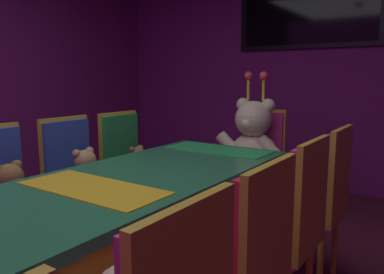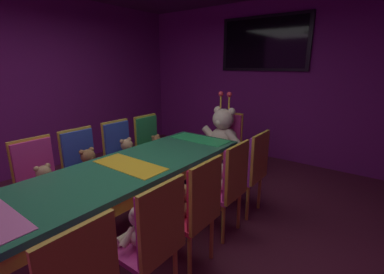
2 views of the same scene
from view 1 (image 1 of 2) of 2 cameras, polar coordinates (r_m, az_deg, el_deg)
wall_back at (r=4.62m, az=16.96°, el=10.18°), size 5.20×0.12×2.80m
banquet_table at (r=1.94m, az=-14.55°, el=-9.85°), size 0.90×2.80×0.75m
teddy_left_2 at (r=2.49m, az=-25.45°, el=-7.66°), size 0.27×0.35×0.33m
chair_left_3 at (r=2.91m, az=-17.41°, el=-4.86°), size 0.42×0.41×0.98m
teddy_left_3 at (r=2.80m, az=-15.54°, el=-5.36°), size 0.26×0.34×0.32m
chair_left_4 at (r=3.22m, az=-9.91°, el=-3.26°), size 0.42×0.41×0.98m
teddy_left_4 at (r=3.13m, az=-8.02°, el=-4.04°), size 0.22×0.28×0.26m
chair_right_2 at (r=1.48m, az=8.35°, el=-18.29°), size 0.42×0.41×0.98m
teddy_right_2 at (r=1.55m, az=3.33°, el=-17.66°), size 0.23×0.30×0.28m
chair_right_3 at (r=1.97m, az=15.13°, el=-11.46°), size 0.42×0.41×0.98m
teddy_right_3 at (r=2.02m, az=11.21°, el=-11.39°), size 0.22×0.29×0.27m
chair_right_4 at (r=2.44m, az=19.33°, el=-7.63°), size 0.42×0.41×0.98m
teddy_right_4 at (r=2.48m, az=16.06°, el=-7.44°), size 0.24×0.32×0.30m
throne_chair at (r=3.50m, az=10.13°, el=-2.28°), size 0.41×0.42×0.98m
king_teddy_bear at (r=3.33m, az=9.01°, el=-0.45°), size 0.67×0.52×0.86m
wall_tv at (r=4.59m, az=16.98°, el=18.36°), size 1.60×0.06×0.93m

